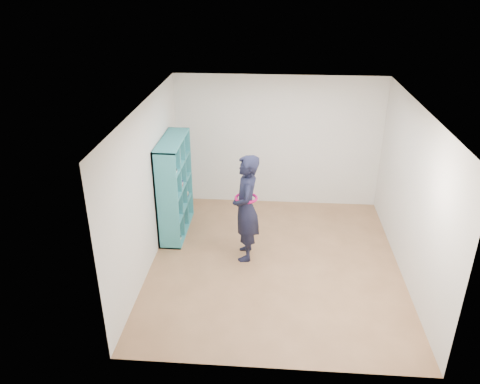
{
  "coord_description": "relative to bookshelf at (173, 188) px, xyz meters",
  "views": [
    {
      "loc": [
        -0.07,
        -6.43,
        4.34
      ],
      "look_at": [
        -0.59,
        0.3,
        1.12
      ],
      "focal_mm": 35.0,
      "sensor_mm": 36.0,
      "label": 1
    }
  ],
  "objects": [
    {
      "name": "ceiling",
      "position": [
        1.83,
        -0.93,
        1.74
      ],
      "size": [
        4.5,
        4.5,
        0.0
      ],
      "primitive_type": "plane",
      "color": "white",
      "rests_on": "wall_back"
    },
    {
      "name": "floor",
      "position": [
        1.83,
        -0.93,
        -0.86
      ],
      "size": [
        4.5,
        4.5,
        0.0
      ],
      "primitive_type": "plane",
      "color": "brown",
      "rests_on": "ground"
    },
    {
      "name": "wall_left",
      "position": [
        -0.17,
        -0.93,
        0.44
      ],
      "size": [
        0.02,
        4.5,
        2.6
      ],
      "primitive_type": "cube",
      "color": "silver",
      "rests_on": "floor"
    },
    {
      "name": "wall_right",
      "position": [
        3.83,
        -0.93,
        0.44
      ],
      "size": [
        0.02,
        4.5,
        2.6
      ],
      "primitive_type": "cube",
      "color": "silver",
      "rests_on": "floor"
    },
    {
      "name": "smartphone",
      "position": [
        1.19,
        -0.68,
        0.15
      ],
      "size": [
        0.03,
        0.09,
        0.13
      ],
      "rotation": [
        0.23,
        0.0,
        0.2
      ],
      "color": "silver",
      "rests_on": "person"
    },
    {
      "name": "wall_back",
      "position": [
        1.83,
        1.32,
        0.44
      ],
      "size": [
        4.0,
        0.02,
        2.6
      ],
      "primitive_type": "cube",
      "color": "silver",
      "rests_on": "floor"
    },
    {
      "name": "person",
      "position": [
        1.34,
        -0.75,
        0.03
      ],
      "size": [
        0.47,
        0.68,
        1.79
      ],
      "rotation": [
        0.0,
        0.0,
        -1.51
      ],
      "color": "black",
      "rests_on": "floor"
    },
    {
      "name": "bookshelf",
      "position": [
        0.0,
        0.0,
        0.0
      ],
      "size": [
        0.38,
        1.32,
        1.76
      ],
      "color": "teal",
      "rests_on": "floor"
    },
    {
      "name": "wall_front",
      "position": [
        1.83,
        -3.18,
        0.44
      ],
      "size": [
        4.0,
        0.02,
        2.6
      ],
      "primitive_type": "cube",
      "color": "silver",
      "rests_on": "floor"
    }
  ]
}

